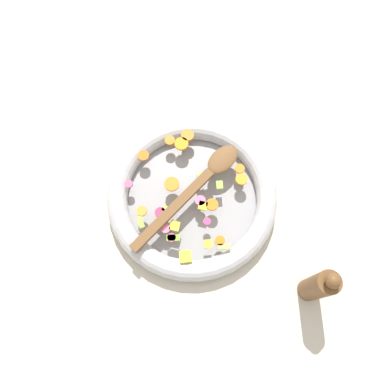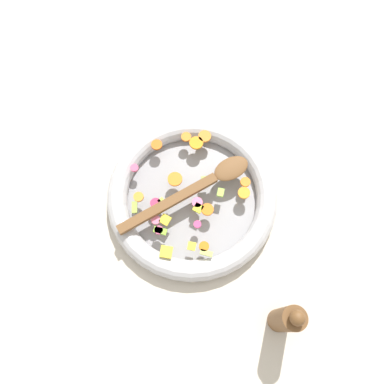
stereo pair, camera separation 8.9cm
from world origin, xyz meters
TOP-DOWN VIEW (x-y plane):
  - ground_plane at (0.00, 0.00)m, footprint 4.00×4.00m
  - skillet at (0.00, 0.00)m, footprint 0.42×0.42m
  - chopped_vegetables at (-0.01, 0.01)m, footprint 0.31×0.31m
  - wooden_spoon at (0.02, -0.00)m, footprint 0.35×0.12m
  - pepper_mill at (-0.06, -0.34)m, footprint 0.05×0.05m

SIDE VIEW (x-z plane):
  - ground_plane at x=0.00m, z-range 0.00..0.00m
  - skillet at x=0.00m, z-range 0.00..0.05m
  - chopped_vegetables at x=-0.01m, z-range 0.05..0.06m
  - wooden_spoon at x=0.02m, z-range 0.06..0.07m
  - pepper_mill at x=-0.06m, z-range -0.01..0.17m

